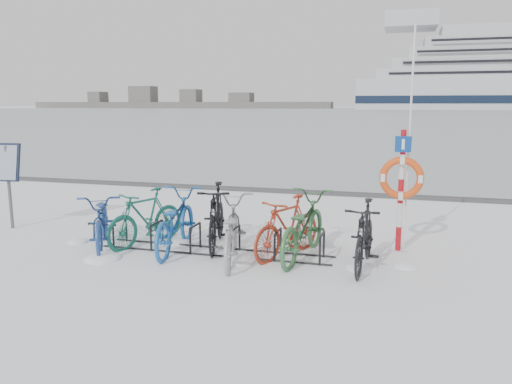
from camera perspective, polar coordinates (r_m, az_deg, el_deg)
The scene contains 16 objects.
ground at distance 8.51m, azimuth -4.66°, elevation -6.88°, with size 900.00×900.00×0.00m, color white.
ice_sheet at distance 162.68m, azimuth 14.73°, elevation 8.86°, with size 400.00×298.00×0.02m, color #AAB7C0.
quay_edge at distance 14.04m, azimuth 3.65°, elevation 0.09°, with size 400.00×0.25×0.10m, color #3F3F42.
bike_rack at distance 8.46m, azimuth -4.68°, elevation -5.71°, with size 4.00×0.48×0.46m.
info_board at distance 11.00m, azimuth -26.63°, elevation 2.53°, with size 0.59×0.29×1.72m.
lifebuoy_station at distance 8.63m, azimuth 16.32°, elevation 1.52°, with size 0.72×0.22×3.74m.
shoreline at distance 295.33m, azimuth -9.61°, elevation 9.98°, with size 180.00×12.00×9.50m.
bike_0 at distance 9.13m, azimuth -17.16°, elevation -2.83°, with size 0.68×1.95×1.02m, color navy.
bike_1 at distance 9.08m, azimuth -12.50°, elevation -2.65°, with size 0.48×1.71×1.03m, color #1A6957.
bike_2 at distance 8.64m, azimuth -9.28°, elevation -3.09°, with size 0.70×2.02×1.06m, color #1C5EAB.
bike_3 at distance 8.75m, azimuth -4.54°, elevation -2.56°, with size 0.54×1.90×1.14m, color black.
bike_4 at distance 8.00m, azimuth -2.96°, elevation -4.10°, with size 0.69×1.99×1.04m, color #98999E.
bike_5 at distance 8.20m, azimuth 3.63°, elevation -3.79°, with size 0.48×1.71×1.03m, color #A7331D.
bike_6 at distance 8.15m, azimuth 5.34°, elevation -3.70°, with size 0.72×2.07×1.09m, color #34693B.
bike_7 at distance 7.79m, azimuth 12.30°, elevation -4.65°, with size 0.50×1.76×1.06m, color black.
snow_drifts at distance 8.35m, azimuth -3.62°, elevation -7.20°, with size 6.10×2.17×0.21m.
Camera 1 is at (2.84, -7.63, 2.47)m, focal length 35.00 mm.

